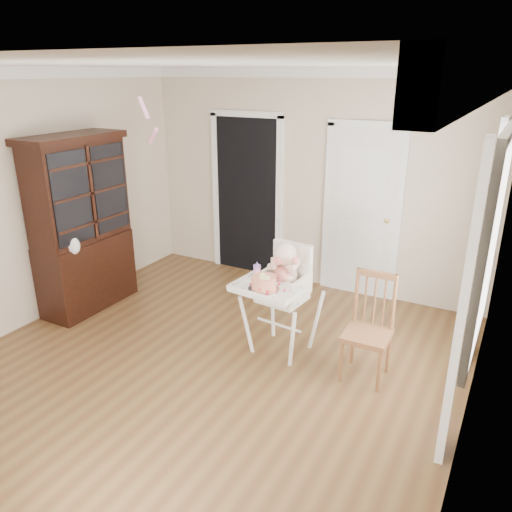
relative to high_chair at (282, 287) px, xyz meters
The scene contains 16 objects.
floor 1.13m from the high_chair, 122.68° to the right, with size 5.00×5.00×0.00m, color brown.
ceiling 2.19m from the high_chair, 122.68° to the right, with size 5.00×5.00×0.00m, color white.
wall_back 1.93m from the high_chair, 105.27° to the left, with size 4.50×4.50×0.00m, color beige.
wall_left 2.90m from the high_chair, 164.70° to the right, with size 5.00×5.00×0.00m, color beige.
wall_right 2.03m from the high_chair, 22.85° to the right, with size 5.00×5.00×0.00m, color beige.
crown_molding 2.14m from the high_chair, 122.68° to the right, with size 4.50×5.00×0.12m, color white, non-canonical shape.
doorway 2.26m from the high_chair, 128.44° to the left, with size 1.06×0.05×2.22m.
closet_door 1.77m from the high_chair, 82.69° to the left, with size 0.96×0.09×2.13m.
window_right 1.80m from the high_chair, ahead, with size 0.13×1.84×2.30m.
high_chair is the anchor object (origin of this frame).
baby 0.18m from the high_chair, 80.91° to the left, with size 0.33×0.27×0.53m.
cake 0.34m from the high_chair, 97.64° to the right, with size 0.29×0.29×0.14m.
sippy_cup 0.29m from the high_chair, 155.82° to the right, with size 0.07×0.07×0.17m.
china_cabinet 2.49m from the high_chair, behind, with size 0.53×1.20×2.02m.
dining_chair 0.91m from the high_chair, ahead, with size 0.41×0.41×0.98m.
streamer 2.06m from the high_chair, 146.25° to the right, with size 0.03×0.50×0.02m, color pink, non-canonical shape.
Camera 1 is at (2.37, -3.24, 2.66)m, focal length 35.00 mm.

